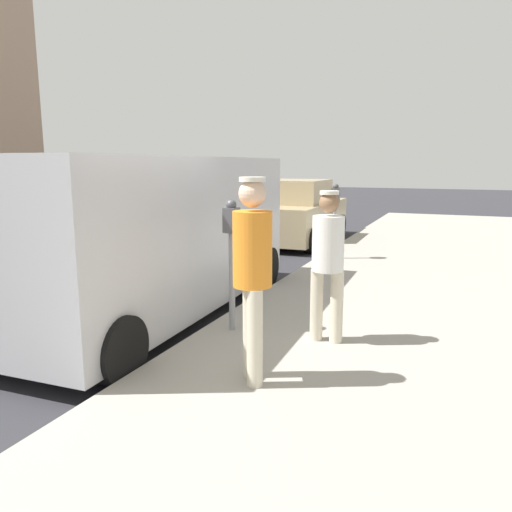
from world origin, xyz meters
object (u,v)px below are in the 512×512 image
at_px(parking_meter_near, 232,243).
at_px(pedestrian_in_orange, 252,266).
at_px(parking_meter_far, 335,208).
at_px(parked_sedan_ahead, 295,214).
at_px(parked_van, 150,232).
at_px(pedestrian_in_white, 328,257).

height_order(parking_meter_near, pedestrian_in_orange, pedestrian_in_orange).
distance_m(parking_meter_far, parked_sedan_ahead, 3.28).
distance_m(pedestrian_in_orange, parked_sedan_ahead, 9.15).
bearing_deg(parked_van, pedestrian_in_orange, -37.95).
relative_size(parked_van, parked_sedan_ahead, 1.19).
height_order(parking_meter_far, pedestrian_in_orange, pedestrian_in_orange).
bearing_deg(pedestrian_in_white, parking_meter_near, -176.68).
height_order(parking_meter_near, pedestrian_in_white, pedestrian_in_white).
xyz_separation_m(parking_meter_near, parked_van, (-1.50, 0.58, -0.03)).
distance_m(parking_meter_near, parking_meter_far, 4.87).
bearing_deg(parked_sedan_ahead, pedestrian_in_white, -69.33).
bearing_deg(parked_van, parked_sedan_ahead, 91.98).
height_order(parking_meter_far, parked_sedan_ahead, parking_meter_far).
bearing_deg(pedestrian_in_orange, pedestrian_in_white, 74.71).
bearing_deg(parking_meter_far, pedestrian_in_white, -77.06).
xyz_separation_m(parking_meter_near, pedestrian_in_white, (1.10, 0.06, -0.10)).
height_order(pedestrian_in_orange, parked_van, parked_van).
relative_size(parking_meter_far, parked_sedan_ahead, 0.34).
height_order(parking_meter_near, parking_meter_far, same).
bearing_deg(parked_van, parking_meter_near, -21.15).
relative_size(parking_meter_far, pedestrian_in_white, 0.93).
xyz_separation_m(parking_meter_far, parked_van, (-1.50, -4.28, -0.03)).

